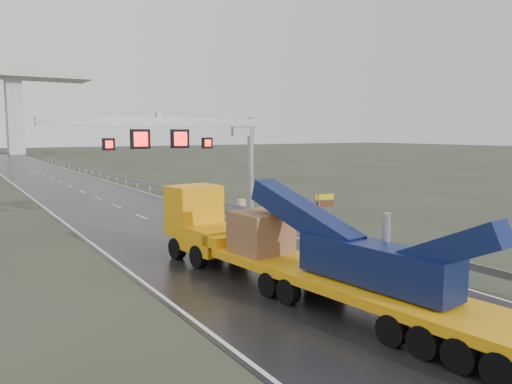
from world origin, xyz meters
TOP-DOWN VIEW (x-y plane):
  - ground at (0.00, 0.00)m, footprint 400.00×400.00m
  - road at (0.00, 40.00)m, footprint 11.00×200.00m
  - guardrail at (6.10, 30.00)m, footprint 0.20×140.00m
  - sign_gantry at (2.10, 17.99)m, footprint 14.90×1.20m
  - heavy_haul_truck at (-0.73, 3.27)m, footprint 4.63×18.24m
  - exit_sign_pair at (9.00, 12.17)m, footprint 1.23×0.42m
  - striped_barrier at (7.11, 19.70)m, footprint 0.70×0.51m

SIDE VIEW (x-z plane):
  - ground at x=0.00m, z-range 0.00..0.00m
  - road at x=0.00m, z-range 0.00..0.02m
  - striped_barrier at x=7.11m, z-range 0.00..1.06m
  - guardrail at x=6.10m, z-range 0.00..1.40m
  - exit_sign_pair at x=9.00m, z-range 0.43..2.60m
  - heavy_haul_truck at x=-0.73m, z-range -0.48..3.77m
  - sign_gantry at x=2.10m, z-range 1.90..9.33m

